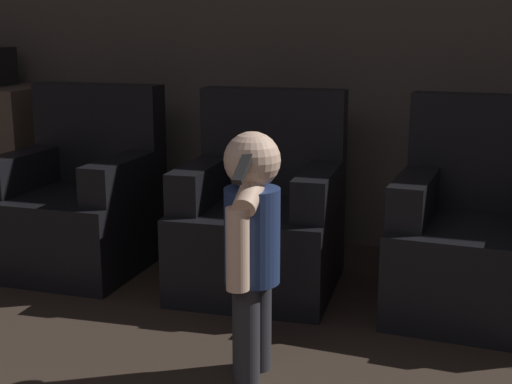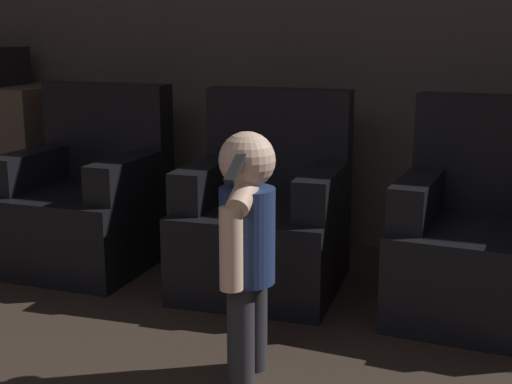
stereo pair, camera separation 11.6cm
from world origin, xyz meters
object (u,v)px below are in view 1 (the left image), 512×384
(armchair_left, at_px, (79,205))
(armchair_middle, at_px, (262,220))
(armchair_right, at_px, (480,239))
(person_toddler, at_px, (251,236))

(armchair_left, height_order, armchair_middle, same)
(armchair_middle, bearing_deg, armchair_left, 177.06)
(armchair_right, relative_size, person_toddler, 1.05)
(armchair_right, xyz_separation_m, person_toddler, (-0.81, -0.96, 0.21))
(person_toddler, bearing_deg, armchair_middle, -159.38)
(armchair_right, height_order, person_toddler, armchair_right)
(armchair_left, relative_size, person_toddler, 1.05)
(armchair_middle, distance_m, armchair_right, 1.07)
(armchair_left, xyz_separation_m, armchair_middle, (1.06, -0.00, 0.00))
(armchair_left, bearing_deg, armchair_right, 0.24)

